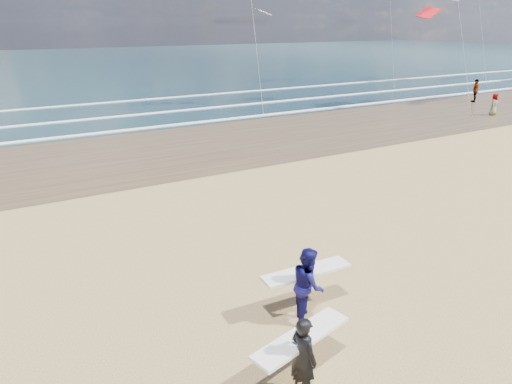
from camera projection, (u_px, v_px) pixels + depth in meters
wet_sand_strip at (387, 117)px, 32.74m from camera, size 220.00×12.00×0.01m
ocean at (156, 62)px, 76.89m from camera, size 220.00×100.00×0.02m
foam_breakers at (306, 97)px, 40.98m from camera, size 220.00×11.70×0.05m
surfer_near at (303, 354)px, 8.24m from camera, size 2.26×1.18×1.64m
surfer_far at (308, 284)px, 10.29m from camera, size 2.22×1.20×1.81m
beachgoer_0 at (494, 104)px, 33.22m from camera, size 0.89×0.73×1.57m
beachgoer_1 at (475, 91)px, 38.59m from camera, size 1.15×1.10×1.92m
kite_0 at (460, 20)px, 33.40m from camera, size 6.98×4.87×11.11m
kite_1 at (255, 32)px, 33.87m from camera, size 5.36×4.69×10.61m
kite_2 at (480, 15)px, 47.88m from camera, size 6.65×4.83×12.27m
kite_5 at (390, 5)px, 47.07m from camera, size 5.29×4.68×15.24m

